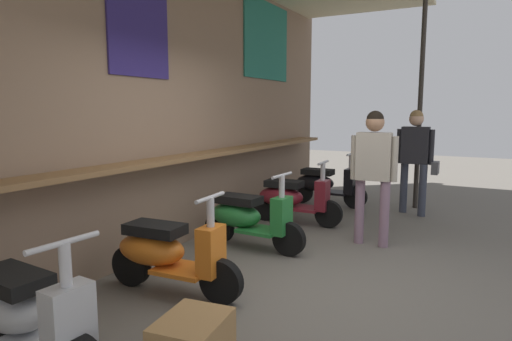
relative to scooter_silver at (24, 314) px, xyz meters
name	(u,v)px	position (x,y,z in m)	size (l,w,h in m)	color
ground_plane	(304,286)	(2.15, -1.08, -0.39)	(27.71, 27.71, 0.00)	#605B54
market_stall_facade	(152,78)	(2.15, 0.76, 1.66)	(9.90, 2.66, 3.66)	#7F6651
scooter_silver	(24,314)	(0.00, 0.00, 0.00)	(0.49, 1.40, 0.97)	#B2B5BA
scooter_orange	(166,252)	(1.41, 0.00, 0.00)	(0.49, 1.40, 0.97)	orange
scooter_green	(247,217)	(2.93, 0.00, 0.00)	(0.46, 1.40, 0.97)	#237533
scooter_maroon	(291,198)	(4.28, 0.00, 0.00)	(0.48, 1.40, 0.97)	maroon
scooter_black	(324,184)	(5.72, 0.00, 0.00)	(0.46, 1.40, 0.97)	black
shopper_with_handbag	(416,151)	(5.78, -1.53, 0.66)	(0.29, 0.66, 1.71)	#383D4C
shopper_browsing	(374,163)	(3.79, -1.33, 0.66)	(0.23, 0.58, 1.70)	gray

